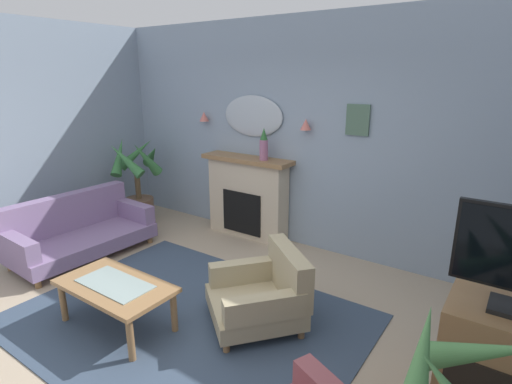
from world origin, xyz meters
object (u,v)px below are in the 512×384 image
at_px(mantel_vase_centre, 264,145).
at_px(floral_couch, 78,230).
at_px(potted_plant_tall_palm, 138,182).
at_px(wall_sconce_left, 204,116).
at_px(armchair_near_fireplace, 264,293).
at_px(wall_mirror, 253,116).
at_px(wall_sconce_right, 306,124).
at_px(fireplace, 247,198).
at_px(coffee_table, 115,289).
at_px(tv_cabinet, 509,374).
at_px(framed_picture, 358,120).

bearing_deg(mantel_vase_centre, floral_couch, -135.07).
distance_m(mantel_vase_centre, potted_plant_tall_palm, 2.20).
height_order(wall_sconce_left, armchair_near_fireplace, wall_sconce_left).
distance_m(wall_sconce_left, floral_couch, 2.36).
height_order(wall_mirror, potted_plant_tall_palm, wall_mirror).
height_order(wall_sconce_right, armchair_near_fireplace, wall_sconce_right).
xyz_separation_m(mantel_vase_centre, wall_sconce_left, (-1.15, 0.12, 0.30)).
height_order(armchair_near_fireplace, potted_plant_tall_palm, potted_plant_tall_palm).
distance_m(wall_sconce_right, floral_couch, 3.23).
relative_size(fireplace, coffee_table, 1.24).
bearing_deg(wall_mirror, tv_cabinet, -29.99).
bearing_deg(framed_picture, potted_plant_tall_palm, -168.10).
distance_m(framed_picture, potted_plant_tall_palm, 3.47).
bearing_deg(coffee_table, wall_mirror, 96.91).
height_order(mantel_vase_centre, armchair_near_fireplace, mantel_vase_centre).
height_order(fireplace, floral_couch, fireplace).
relative_size(wall_sconce_left, framed_picture, 0.39).
bearing_deg(tv_cabinet, coffee_table, -167.00).
bearing_deg(mantel_vase_centre, wall_sconce_right, 12.31).
bearing_deg(potted_plant_tall_palm, tv_cabinet, -13.97).
distance_m(tv_cabinet, potted_plant_tall_palm, 5.21).
bearing_deg(framed_picture, coffee_table, -114.18).
height_order(coffee_table, potted_plant_tall_palm, potted_plant_tall_palm).
height_order(wall_mirror, wall_sconce_right, wall_mirror).
bearing_deg(fireplace, floral_couch, -129.20).
bearing_deg(framed_picture, floral_couch, -146.94).
xyz_separation_m(wall_mirror, floral_couch, (-1.43, -1.90, -1.39)).
height_order(wall_sconce_right, floral_couch, wall_sconce_right).
relative_size(mantel_vase_centre, wall_mirror, 0.45).
relative_size(floral_couch, tv_cabinet, 1.94).
bearing_deg(fireplace, coffee_table, -82.70).
relative_size(mantel_vase_centre, floral_couch, 0.25).
distance_m(fireplace, armchair_near_fireplace, 2.17).
distance_m(fireplace, wall_sconce_right, 1.38).
height_order(wall_sconce_right, framed_picture, framed_picture).
bearing_deg(wall_mirror, framed_picture, 0.38).
bearing_deg(wall_sconce_left, fireplace, -6.16).
distance_m(fireplace, mantel_vase_centre, 0.85).
distance_m(floral_couch, armchair_near_fireplace, 2.82).
height_order(fireplace, mantel_vase_centre, mantel_vase_centre).
bearing_deg(framed_picture, fireplace, -174.23).
bearing_deg(potted_plant_tall_palm, wall_mirror, 21.25).
xyz_separation_m(mantel_vase_centre, tv_cabinet, (3.04, -1.76, -0.91)).
height_order(framed_picture, tv_cabinet, framed_picture).
xyz_separation_m(framed_picture, coffee_table, (-1.18, -2.63, -1.37)).
height_order(mantel_vase_centre, floral_couch, mantel_vase_centre).
height_order(wall_sconce_left, wall_sconce_right, same).
height_order(wall_sconce_right, coffee_table, wall_sconce_right).
distance_m(fireplace, coffee_table, 2.51).
relative_size(tv_cabinet, potted_plant_tall_palm, 0.67).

